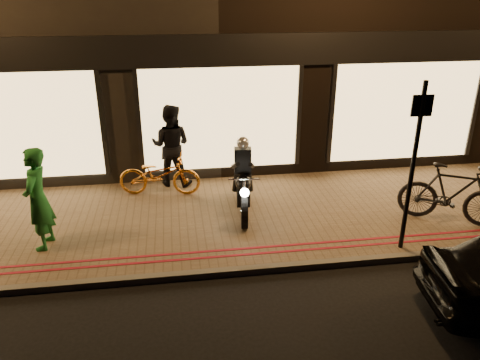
% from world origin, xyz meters
% --- Properties ---
extents(ground, '(90.00, 90.00, 0.00)m').
position_xyz_m(ground, '(0.00, 0.00, 0.00)').
color(ground, black).
rests_on(ground, ground).
extents(sidewalk, '(50.00, 4.00, 0.12)m').
position_xyz_m(sidewalk, '(0.00, 2.00, 0.06)').
color(sidewalk, brown).
rests_on(sidewalk, ground).
extents(kerb_stone, '(50.00, 0.14, 0.12)m').
position_xyz_m(kerb_stone, '(0.00, 0.05, 0.06)').
color(kerb_stone, '#59544C').
rests_on(kerb_stone, ground).
extents(red_kerb_lines, '(50.00, 0.26, 0.01)m').
position_xyz_m(red_kerb_lines, '(0.00, 0.55, 0.12)').
color(red_kerb_lines, maroon).
rests_on(red_kerb_lines, sidewalk).
extents(motorcycle, '(0.63, 1.94, 1.59)m').
position_xyz_m(motorcycle, '(0.25, 2.13, 0.73)').
color(motorcycle, black).
rests_on(motorcycle, sidewalk).
extents(sign_post, '(0.35, 0.08, 3.00)m').
position_xyz_m(sign_post, '(2.85, 0.30, 1.80)').
color(sign_post, black).
rests_on(sign_post, sidewalk).
extents(bicycle_gold, '(1.87, 0.89, 0.94)m').
position_xyz_m(bicycle_gold, '(-1.46, 3.25, 0.59)').
color(bicycle_gold, orange).
rests_on(bicycle_gold, sidewalk).
extents(bicycle_dark, '(2.02, 1.44, 1.20)m').
position_xyz_m(bicycle_dark, '(4.22, 1.10, 0.72)').
color(bicycle_dark, black).
rests_on(bicycle_dark, sidewalk).
extents(person_green, '(0.52, 0.72, 1.87)m').
position_xyz_m(person_green, '(-3.49, 1.28, 1.05)').
color(person_green, '#1E712B').
rests_on(person_green, sidewalk).
extents(person_dark, '(1.09, 0.95, 1.91)m').
position_xyz_m(person_dark, '(-1.17, 3.80, 1.07)').
color(person_dark, black).
rests_on(person_dark, sidewalk).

